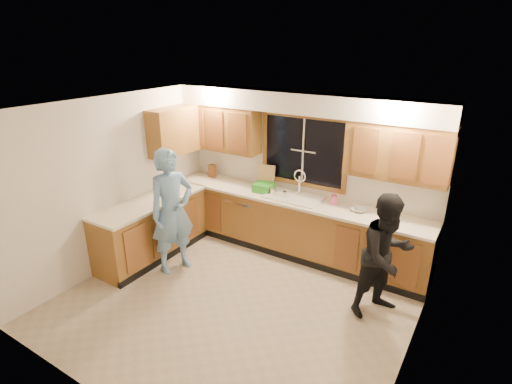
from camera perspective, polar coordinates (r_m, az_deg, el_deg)
floor at (r=5.40m, az=-3.02°, el=-15.43°), size 4.20×4.20×0.00m
ceiling at (r=4.40m, az=-3.64°, el=11.75°), size 4.20×4.20×0.00m
wall_back at (r=6.30m, az=6.69°, el=2.80°), size 4.20×0.00×4.20m
wall_left at (r=6.15m, az=-19.53°, el=1.21°), size 0.00×3.80×3.80m
wall_right at (r=4.06m, az=22.09°, el=-9.49°), size 0.00×3.80×3.80m
base_cabinets_back at (r=6.36m, az=5.21°, el=-4.87°), size 4.20×0.60×0.88m
base_cabinets_left at (r=6.44m, az=-14.57°, el=-5.14°), size 0.60×1.90×0.88m
countertop_back at (r=6.16m, az=5.28°, el=-1.07°), size 4.20×0.63×0.04m
countertop_left at (r=6.25m, az=-14.86°, el=-1.38°), size 0.63×1.90×0.04m
upper_cabinets_left at (r=6.73m, az=-4.85°, el=9.11°), size 1.35×0.33×0.75m
upper_cabinets_right at (r=5.56m, az=19.59°, el=5.40°), size 1.35×0.33×0.75m
upper_cabinets_return at (r=6.60m, az=-11.67°, el=8.50°), size 0.33×0.90×0.75m
soffit at (r=5.90m, az=6.39°, el=12.55°), size 4.20×0.35×0.30m
window_frame at (r=6.20m, az=6.79°, el=5.85°), size 1.44×0.03×1.14m
sink at (r=6.19m, az=5.35°, el=-1.31°), size 0.86×0.52×0.57m
dishwasher at (r=6.75m, az=-1.29°, el=-3.48°), size 0.60×0.56×0.82m
stove at (r=6.11m, az=-18.42°, el=-6.97°), size 0.58×0.75×0.90m
man at (r=5.80m, az=-11.88°, el=-2.72°), size 0.63×0.77×1.83m
woman at (r=5.07m, az=18.13°, el=-8.67°), size 0.92×0.96×1.57m
knife_block at (r=7.10m, az=-6.27°, el=3.03°), size 0.12×0.10×0.22m
cutting_board at (r=6.49m, az=1.43°, el=2.21°), size 0.31×0.16×0.38m
dish_crate at (r=6.38m, az=1.08°, el=0.66°), size 0.31×0.29×0.13m
soap_bottle at (r=5.99m, az=11.06°, el=-0.81°), size 0.11×0.12×0.19m
bowl at (r=5.84m, az=14.46°, el=-2.48°), size 0.22×0.22×0.05m
can_left at (r=6.23m, az=2.30°, el=0.06°), size 0.09×0.09×0.12m
can_right at (r=6.13m, az=4.09°, el=-0.39°), size 0.07×0.07×0.11m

